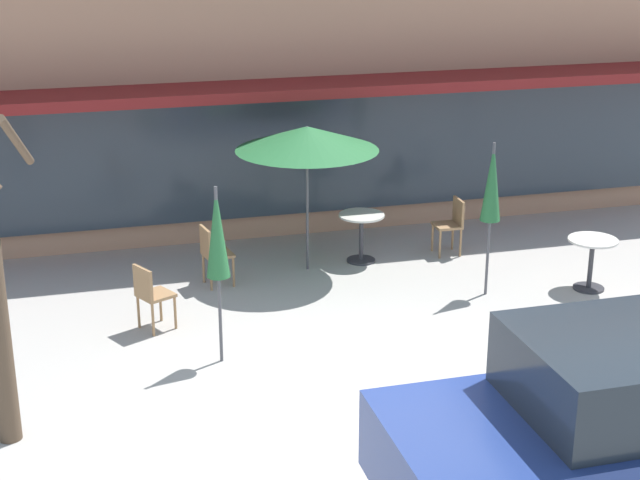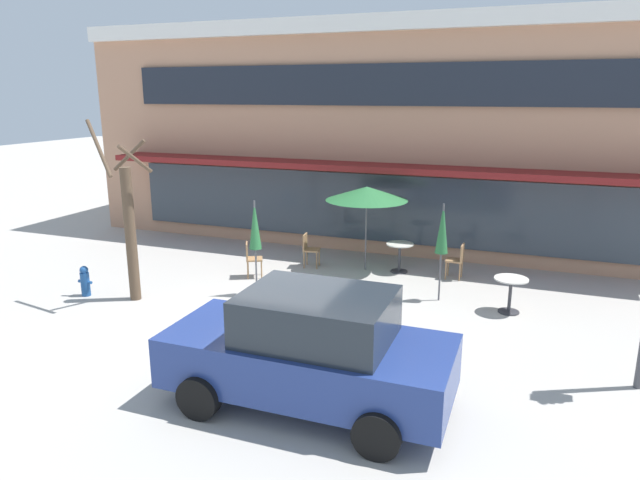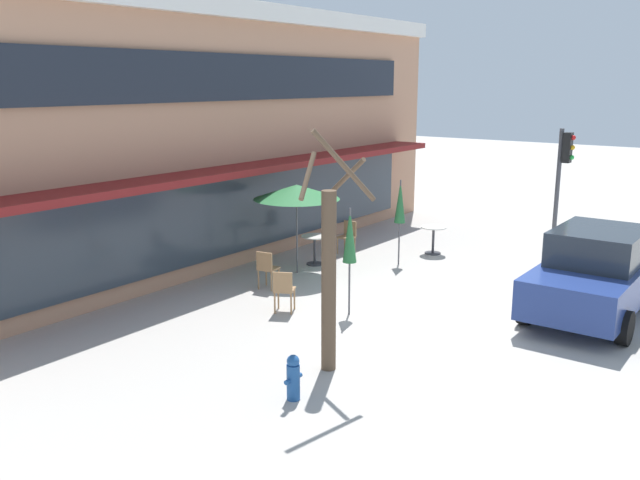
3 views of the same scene
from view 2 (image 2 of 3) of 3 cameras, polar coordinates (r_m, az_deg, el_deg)
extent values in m
plane|color=#ADA8A0|center=(11.31, -3.78, -8.99)|extent=(80.00, 80.00, 0.00)
cube|color=tan|center=(19.93, 8.32, 10.82)|extent=(18.57, 8.00, 6.55)
cube|color=silver|center=(16.00, 5.23, 20.88)|extent=(18.57, 0.24, 0.44)
cube|color=maroon|center=(15.61, 4.48, 7.27)|extent=(15.78, 1.10, 0.16)
cube|color=#1E232D|center=(15.96, 5.16, 15.20)|extent=(14.85, 0.10, 1.10)
cube|color=#2D3842|center=(16.27, 4.89, 3.27)|extent=(14.85, 0.10, 1.90)
cylinder|color=#333338|center=(14.94, 7.90, -3.12)|extent=(0.44, 0.44, 0.03)
cylinder|color=#333338|center=(14.84, 7.95, -1.77)|extent=(0.07, 0.07, 0.70)
cylinder|color=silver|center=(14.74, 8.00, -0.41)|extent=(0.70, 0.70, 0.03)
cylinder|color=#333338|center=(12.79, 18.33, -6.82)|extent=(0.44, 0.44, 0.03)
cylinder|color=#333338|center=(12.66, 18.46, -5.28)|extent=(0.07, 0.07, 0.70)
cylinder|color=silver|center=(12.55, 18.60, -3.71)|extent=(0.70, 0.70, 0.03)
cylinder|color=#4C4C51|center=(12.92, -6.46, -0.86)|extent=(0.04, 0.04, 2.20)
cone|color=#286B38|center=(12.79, -6.53, 1.52)|extent=(0.28, 0.28, 1.10)
cylinder|color=#4C4C51|center=(14.76, 4.62, 1.13)|extent=(0.04, 0.04, 2.20)
cone|color=#286B38|center=(14.57, 4.69, 4.67)|extent=(2.10, 2.10, 0.35)
cylinder|color=#4C4C51|center=(12.78, 12.02, -1.27)|extent=(0.04, 0.04, 2.20)
cone|color=#286B38|center=(12.64, 12.15, 1.13)|extent=(0.28, 0.28, 1.10)
cylinder|color=#9E754C|center=(14.49, 12.46, -3.02)|extent=(0.04, 0.04, 0.45)
cylinder|color=#9E754C|center=(14.81, 12.69, -2.65)|extent=(0.04, 0.04, 0.45)
cylinder|color=#9E754C|center=(14.44, 13.79, -3.16)|extent=(0.04, 0.04, 0.45)
cylinder|color=#9E754C|center=(14.76, 13.99, -2.78)|extent=(0.04, 0.04, 0.45)
cube|color=#9E754C|center=(14.56, 13.29, -1.98)|extent=(0.41, 0.41, 0.04)
cube|color=#9E754C|center=(14.47, 14.04, -1.22)|extent=(0.05, 0.40, 0.40)
cylinder|color=#9E754C|center=(14.60, -5.88, -2.61)|extent=(0.04, 0.04, 0.45)
cylinder|color=#9E754C|center=(14.28, -5.86, -3.01)|extent=(0.04, 0.04, 0.45)
cylinder|color=#9E754C|center=(14.61, -7.21, -2.65)|extent=(0.04, 0.04, 0.45)
cylinder|color=#9E754C|center=(14.28, -7.23, -3.05)|extent=(0.04, 0.04, 0.45)
cube|color=#9E754C|center=(14.37, -6.58, -1.89)|extent=(0.54, 0.54, 0.04)
cube|color=#9E754C|center=(14.31, -7.32, -1.07)|extent=(0.22, 0.37, 0.40)
cylinder|color=#9E754C|center=(15.30, -0.08, -1.74)|extent=(0.04, 0.04, 0.45)
cylinder|color=#9E754C|center=(14.98, -0.33, -2.09)|extent=(0.04, 0.04, 0.45)
cylinder|color=#9E754C|center=(15.36, -1.32, -1.67)|extent=(0.04, 0.04, 0.45)
cylinder|color=#9E754C|center=(15.04, -1.60, -2.02)|extent=(0.04, 0.04, 0.45)
cube|color=#9E754C|center=(15.10, -0.84, -0.99)|extent=(0.46, 0.46, 0.04)
cube|color=#9E754C|center=(15.08, -1.51, -0.15)|extent=(0.11, 0.40, 0.40)
cube|color=navy|center=(8.53, -1.24, -11.97)|extent=(4.21, 1.82, 0.76)
cube|color=#232B33|center=(8.19, -0.29, -7.62)|extent=(2.11, 1.61, 0.68)
cylinder|color=black|center=(8.55, -12.01, -15.15)|extent=(0.64, 0.22, 0.64)
cylinder|color=black|center=(9.93, -6.36, -10.52)|extent=(0.64, 0.22, 0.64)
cylinder|color=black|center=(7.62, 5.73, -18.85)|extent=(0.64, 0.22, 0.64)
cylinder|color=black|center=(9.14, 8.74, -12.90)|extent=(0.64, 0.22, 0.64)
cylinder|color=brown|center=(13.14, -18.42, 0.48)|extent=(0.24, 0.24, 2.97)
cylinder|color=brown|center=(12.56, -18.00, 7.70)|extent=(0.28, 0.80, 0.65)
cylinder|color=brown|center=(13.19, -18.52, 8.05)|extent=(0.73, 0.33, 0.69)
cylinder|color=brown|center=(12.66, -21.25, 8.58)|extent=(0.98, 0.58, 1.13)
cylinder|color=#1E4C8C|center=(14.09, -22.41, -4.10)|extent=(0.20, 0.20, 0.55)
sphere|color=#1E4C8C|center=(13.99, -22.54, -2.80)|extent=(0.19, 0.19, 0.19)
cylinder|color=#1E4C8C|center=(14.16, -22.82, -3.81)|extent=(0.10, 0.07, 0.07)
cylinder|color=#1E4C8C|center=(13.98, -22.04, -3.96)|extent=(0.10, 0.07, 0.07)
camera|label=1|loc=(7.46, -68.32, 11.80)|focal=55.00mm
camera|label=3|loc=(17.06, -57.25, 8.40)|focal=38.00mm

